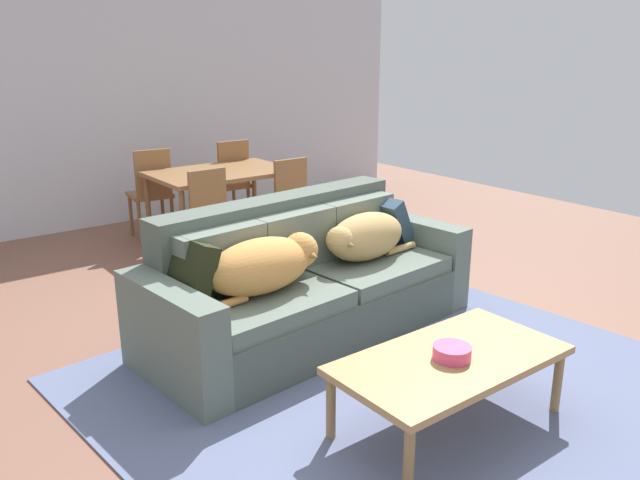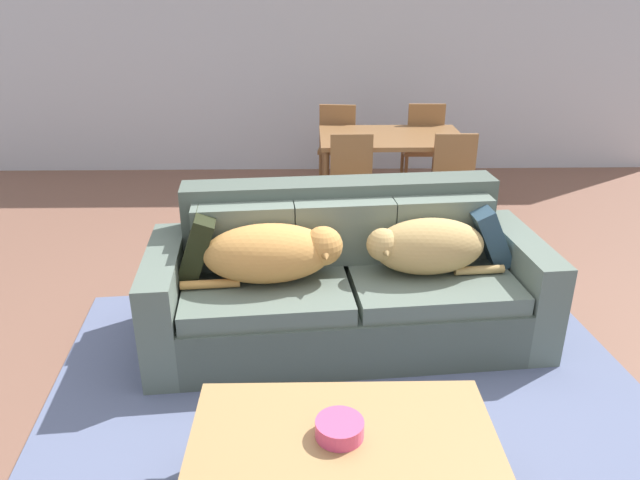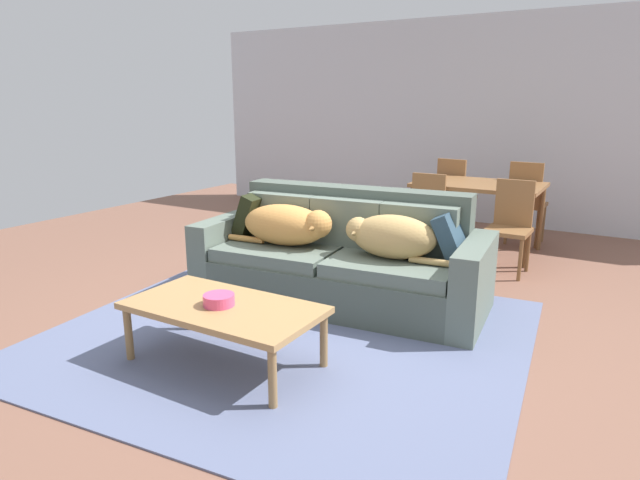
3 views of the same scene
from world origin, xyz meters
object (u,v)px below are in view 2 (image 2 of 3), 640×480
throw_pillow_by_left_arm (197,243)px  dining_chair_far_right (423,145)px  dining_table (391,143)px  dining_chair_near_left (352,183)px  dog_on_right_cushion (425,246)px  dining_chair_far_left (338,144)px  couch (346,283)px  throw_pillow_by_right_arm (486,232)px  dog_on_left_cushion (274,253)px  dining_chair_near_right (455,184)px  coffee_table (343,440)px  bowl_on_coffee_table (340,429)px

throw_pillow_by_left_arm → dining_chair_far_right: 3.27m
dining_table → dining_chair_far_right: (0.40, 0.55, -0.16)m
dining_chair_near_left → dining_chair_far_right: 1.40m
dog_on_right_cushion → dining_chair_far_left: dining_chair_far_left is taller
couch → dining_chair_far_left: (0.08, 2.76, 0.18)m
dog_on_right_cushion → dining_chair_far_left: 2.87m
dog_on_right_cushion → dining_chair_far_right: size_ratio=0.86×
throw_pillow_by_left_arm → throw_pillow_by_right_arm: throw_pillow_by_left_arm is taller
dining_chair_far_left → couch: bearing=95.5°
dog_on_left_cushion → dining_chair_near_left: 1.80m
dog_on_right_cushion → dining_chair_near_left: dining_chair_near_left is taller
throw_pillow_by_right_arm → dining_chair_far_right: (0.07, 2.55, -0.10)m
throw_pillow_by_left_arm → dining_chair_near_right: bearing=39.2°
couch → dog_on_right_cushion: size_ratio=2.93×
throw_pillow_by_left_arm → dining_table: 2.59m
throw_pillow_by_right_arm → dining_chair_near_right: bearing=84.3°
coffee_table → dining_chair_far_right: size_ratio=1.27×
couch → dining_chair_near_left: size_ratio=2.74×
dog_on_left_cushion → dining_chair_far_right: dining_chair_far_right is taller
bowl_on_coffee_table → dining_chair_far_right: (1.05, 4.09, 0.09)m
bowl_on_coffee_table → dining_chair_near_left: dining_chair_near_left is taller
coffee_table → dining_table: size_ratio=0.93×
throw_pillow_by_left_arm → dining_chair_far_right: dining_chair_far_right is taller
throw_pillow_by_right_arm → dining_chair_far_left: bearing=106.9°
coffee_table → dining_table: 3.59m
dog_on_right_cushion → dining_chair_near_left: size_ratio=0.93×
throw_pillow_by_left_arm → couch: bearing=2.1°
dining_chair_far_right → dining_chair_near_left: bearing=56.8°
dining_chair_near_right → dining_chair_far_right: dining_chair_far_right is taller
dog_on_left_cushion → dining_chair_far_right: size_ratio=0.96×
couch → dining_chair_far_right: size_ratio=2.53×
dog_on_left_cushion → dining_chair_far_left: 2.96m
throw_pillow_by_right_arm → dining_chair_near_right: 1.40m
dining_chair_near_left → dining_chair_far_left: dining_chair_far_left is taller
dog_on_right_cushion → bowl_on_coffee_table: 1.46m
couch → dog_on_right_cushion: couch is taller
coffee_table → bowl_on_coffee_table: (-0.02, -0.02, 0.08)m
coffee_table → dining_table: (0.63, 3.52, 0.33)m
couch → bowl_on_coffee_table: (-0.11, -1.41, 0.09)m
couch → coffee_table: couch is taller
couch → dining_chair_far_right: dining_chair_far_right is taller
dining_chair_far_right → dog_on_right_cushion: bearing=81.9°
couch → dining_table: bearing=70.4°
dining_chair_near_left → dog_on_right_cushion: bearing=-79.5°
dining_table → dining_chair_far_left: size_ratio=1.40×
dog_on_right_cushion → dog_on_left_cushion: bearing=179.7°
dog_on_right_cushion → coffee_table: bearing=-118.1°
couch → bowl_on_coffee_table: couch is taller
dog_on_left_cushion → dining_chair_near_right: dining_chair_near_right is taller
dog_on_left_cushion → coffee_table: 1.30m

